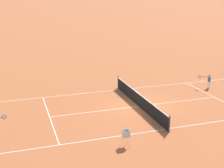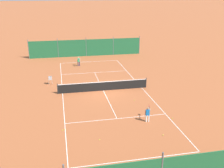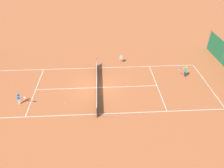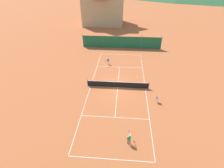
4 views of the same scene
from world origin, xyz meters
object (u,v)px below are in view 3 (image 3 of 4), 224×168
tennis_ball_by_net_left (13,80)px  tennis_ball_service_box (65,103)px  player_near_service (19,98)px  tennis_ball_far_corner (35,69)px  tennis_ball_alley_left (35,69)px  ball_hopper (121,58)px  tennis_ball_mid_court (14,119)px  player_far_baseline (186,71)px  tennis_net (97,84)px

tennis_ball_by_net_left → tennis_ball_service_box: size_ratio=1.00×
player_near_service → tennis_ball_far_corner: size_ratio=18.49×
tennis_ball_alley_left → ball_hopper: ball_hopper is taller
player_near_service → tennis_ball_service_box: bearing=-92.7°
tennis_ball_mid_court → tennis_ball_alley_left: bearing=1.1°
ball_hopper → tennis_ball_service_box: bearing=141.5°
tennis_ball_mid_court → tennis_ball_by_net_left: bearing=17.7°
tennis_ball_alley_left → tennis_ball_mid_court: bearing=-178.9°
tennis_ball_mid_court → tennis_ball_far_corner: same height
tennis_ball_mid_court → ball_hopper: size_ratio=0.07×
player_far_baseline → tennis_ball_by_net_left: size_ratio=19.18×
tennis_net → tennis_ball_mid_court: tennis_net is taller
player_near_service → player_far_baseline: size_ratio=0.96×
tennis_ball_far_corner → tennis_ball_alley_left: 0.19m
player_near_service → player_far_baseline: player_far_baseline is taller
player_near_service → tennis_ball_far_corner: player_near_service is taller
player_near_service → tennis_ball_alley_left: bearing=1.0°
tennis_ball_by_net_left → tennis_ball_far_corner: bearing=-39.8°
player_far_baseline → tennis_ball_alley_left: player_far_baseline is taller
tennis_net → player_near_service: size_ratio=7.52×
tennis_ball_by_net_left → tennis_ball_far_corner: (2.27, -1.89, 0.00)m
tennis_net → tennis_ball_by_net_left: 9.47m
tennis_net → tennis_ball_service_box: size_ratio=139.09×
player_far_baseline → ball_hopper: bearing=62.3°
player_far_baseline → ball_hopper: 7.85m
tennis_ball_alley_left → ball_hopper: (1.00, -10.45, 0.62)m
tennis_ball_by_net_left → tennis_ball_alley_left: same height
player_far_baseline → tennis_ball_service_box: player_far_baseline is taller
tennis_ball_alley_left → tennis_ball_far_corner: bearing=-156.3°
tennis_net → player_far_baseline: size_ratio=7.25×
player_near_service → tennis_ball_service_box: player_near_service is taller
tennis_ball_mid_court → tennis_ball_far_corner: bearing=0.6°
player_far_baseline → tennis_ball_by_net_left: bearing=89.4°
tennis_ball_alley_left → ball_hopper: bearing=-84.6°
player_near_service → ball_hopper: size_ratio=1.37×
player_far_baseline → tennis_ball_far_corner: 17.51m
ball_hopper → tennis_net: bearing=150.5°
tennis_net → tennis_ball_mid_court: (-4.33, 7.29, -0.47)m
tennis_ball_mid_court → tennis_ball_service_box: 4.59m
tennis_ball_alley_left → ball_hopper: size_ratio=0.07×
player_near_service → tennis_ball_alley_left: 6.54m
player_far_baseline → tennis_ball_far_corner: size_ratio=19.18×
player_far_baseline → tennis_ball_alley_left: bearing=81.3°
tennis_net → player_near_service: (-2.20, 7.34, 0.21)m
ball_hopper → tennis_ball_by_net_left: bearing=105.7°
tennis_ball_alley_left → tennis_net: bearing=-120.0°
tennis_ball_mid_court → ball_hopper: 14.10m
tennis_net → player_far_baseline: bearing=-80.6°
tennis_ball_far_corner → player_near_service: bearing=-179.7°
tennis_ball_service_box → tennis_ball_far_corner: (6.53, 4.25, 0.00)m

